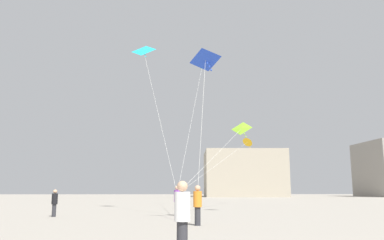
{
  "coord_description": "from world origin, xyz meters",
  "views": [
    {
      "loc": [
        -1.66,
        -6.05,
        1.54
      ],
      "look_at": [
        0.0,
        20.35,
        6.29
      ],
      "focal_mm": 36.66,
      "sensor_mm": 36.0,
      "label": 1
    }
  ],
  "objects_px": {
    "kite_lime_delta": "(241,130)",
    "building_left_hall": "(243,174)",
    "person_in_purple": "(177,199)",
    "person_in_white": "(182,214)",
    "kite_cobalt_delta": "(206,62)",
    "person_in_orange": "(198,203)",
    "kite_amber_diamond": "(247,142)",
    "kite_emerald_delta": "(203,63)",
    "person_in_black": "(55,202)",
    "kite_cyan_delta": "(144,52)"
  },
  "relations": [
    {
      "from": "person_in_orange",
      "to": "kite_cyan_delta",
      "type": "bearing_deg",
      "value": 128.56
    },
    {
      "from": "person_in_purple",
      "to": "building_left_hall",
      "type": "xyz_separation_m",
      "value": [
        18.03,
        71.71,
        4.49
      ]
    },
    {
      "from": "person_in_white",
      "to": "kite_cyan_delta",
      "type": "xyz_separation_m",
      "value": [
        -2.37,
        20.78,
        11.57
      ]
    },
    {
      "from": "person_in_black",
      "to": "kite_cyan_delta",
      "type": "distance_m",
      "value": 14.07
    },
    {
      "from": "person_in_orange",
      "to": "person_in_white",
      "type": "relative_size",
      "value": 1.0
    },
    {
      "from": "building_left_hall",
      "to": "kite_emerald_delta",
      "type": "bearing_deg",
      "value": -104.32
    },
    {
      "from": "person_in_purple",
      "to": "kite_cobalt_delta",
      "type": "relative_size",
      "value": 0.25
    },
    {
      "from": "person_in_orange",
      "to": "building_left_hall",
      "type": "height_order",
      "value": "building_left_hall"
    },
    {
      "from": "kite_amber_diamond",
      "to": "kite_emerald_delta",
      "type": "xyz_separation_m",
      "value": [
        -5.7,
        -7.49,
        6.78
      ]
    },
    {
      "from": "kite_emerald_delta",
      "to": "person_in_white",
      "type": "bearing_deg",
      "value": -96.34
    },
    {
      "from": "person_in_purple",
      "to": "building_left_hall",
      "type": "height_order",
      "value": "building_left_hall"
    },
    {
      "from": "person_in_black",
      "to": "kite_amber_diamond",
      "type": "height_order",
      "value": "kite_amber_diamond"
    },
    {
      "from": "person_in_purple",
      "to": "kite_cobalt_delta",
      "type": "xyz_separation_m",
      "value": [
        1.27,
        -5.44,
        7.01
      ]
    },
    {
      "from": "person_in_black",
      "to": "person_in_orange",
      "type": "bearing_deg",
      "value": 35.5
    },
    {
      "from": "person_in_purple",
      "to": "kite_cobalt_delta",
      "type": "bearing_deg",
      "value": 45.19
    },
    {
      "from": "person_in_orange",
      "to": "person_in_white",
      "type": "bearing_deg",
      "value": -73.26
    },
    {
      "from": "person_in_purple",
      "to": "kite_lime_delta",
      "type": "bearing_deg",
      "value": 155.36
    },
    {
      "from": "kite_lime_delta",
      "to": "kite_emerald_delta",
      "type": "relative_size",
      "value": 0.4
    },
    {
      "from": "kite_cobalt_delta",
      "to": "kite_lime_delta",
      "type": "bearing_deg",
      "value": 68.48
    },
    {
      "from": "kite_cyan_delta",
      "to": "kite_amber_diamond",
      "type": "bearing_deg",
      "value": 50.16
    },
    {
      "from": "kite_amber_diamond",
      "to": "person_in_orange",
      "type": "bearing_deg",
      "value": -106.48
    },
    {
      "from": "person_in_purple",
      "to": "person_in_black",
      "type": "relative_size",
      "value": 1.14
    },
    {
      "from": "kite_cyan_delta",
      "to": "person_in_white",
      "type": "bearing_deg",
      "value": -83.5
    },
    {
      "from": "person_in_purple",
      "to": "kite_lime_delta",
      "type": "distance_m",
      "value": 7.35
    },
    {
      "from": "person_in_orange",
      "to": "kite_cyan_delta",
      "type": "relative_size",
      "value": 0.15
    },
    {
      "from": "kite_lime_delta",
      "to": "kite_emerald_delta",
      "type": "height_order",
      "value": "kite_emerald_delta"
    },
    {
      "from": "person_in_orange",
      "to": "kite_lime_delta",
      "type": "relative_size",
      "value": 0.33
    },
    {
      "from": "person_in_white",
      "to": "person_in_black",
      "type": "bearing_deg",
      "value": 137.22
    },
    {
      "from": "person_in_white",
      "to": "kite_amber_diamond",
      "type": "height_order",
      "value": "kite_amber_diamond"
    },
    {
      "from": "kite_amber_diamond",
      "to": "kite_emerald_delta",
      "type": "height_order",
      "value": "kite_emerald_delta"
    },
    {
      "from": "person_in_purple",
      "to": "kite_cyan_delta",
      "type": "bearing_deg",
      "value": -124.05
    },
    {
      "from": "kite_amber_diamond",
      "to": "person_in_purple",
      "type": "bearing_deg",
      "value": -113.71
    },
    {
      "from": "kite_lime_delta",
      "to": "kite_amber_diamond",
      "type": "distance_m",
      "value": 16.53
    },
    {
      "from": "person_in_white",
      "to": "kite_cobalt_delta",
      "type": "distance_m",
      "value": 11.86
    },
    {
      "from": "person_in_white",
      "to": "kite_cobalt_delta",
      "type": "bearing_deg",
      "value": 102.14
    },
    {
      "from": "person_in_purple",
      "to": "person_in_black",
      "type": "distance_m",
      "value": 7.27
    },
    {
      "from": "person_in_white",
      "to": "person_in_orange",
      "type": "bearing_deg",
      "value": 104.37
    },
    {
      "from": "kite_lime_delta",
      "to": "building_left_hall",
      "type": "height_order",
      "value": "building_left_hall"
    },
    {
      "from": "kite_amber_diamond",
      "to": "kite_cyan_delta",
      "type": "bearing_deg",
      "value": -129.84
    },
    {
      "from": "person_in_orange",
      "to": "building_left_hall",
      "type": "distance_m",
      "value": 80.48
    },
    {
      "from": "person_in_purple",
      "to": "building_left_hall",
      "type": "bearing_deg",
      "value": -162.1
    },
    {
      "from": "person_in_orange",
      "to": "person_in_black",
      "type": "relative_size",
      "value": 1.11
    },
    {
      "from": "person_in_black",
      "to": "kite_emerald_delta",
      "type": "relative_size",
      "value": 0.12
    },
    {
      "from": "person_in_white",
      "to": "kite_amber_diamond",
      "type": "distance_m",
      "value": 35.55
    },
    {
      "from": "person_in_purple",
      "to": "kite_emerald_delta",
      "type": "bearing_deg",
      "value": -161.01
    },
    {
      "from": "kite_cobalt_delta",
      "to": "kite_lime_delta",
      "type": "distance_m",
      "value": 9.37
    },
    {
      "from": "person_in_purple",
      "to": "kite_amber_diamond",
      "type": "distance_m",
      "value": 21.68
    },
    {
      "from": "person_in_orange",
      "to": "kite_amber_diamond",
      "type": "distance_m",
      "value": 27.61
    },
    {
      "from": "kite_amber_diamond",
      "to": "kite_emerald_delta",
      "type": "relative_size",
      "value": 1.53
    },
    {
      "from": "kite_amber_diamond",
      "to": "building_left_hall",
      "type": "height_order",
      "value": "building_left_hall"
    }
  ]
}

